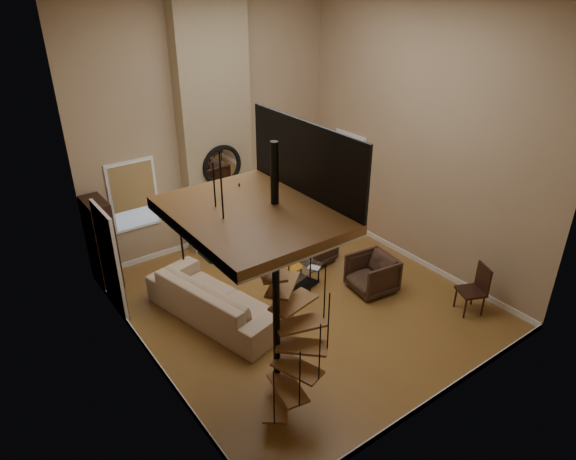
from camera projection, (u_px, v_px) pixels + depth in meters
ground at (300, 301)px, 9.97m from camera, size 6.00×6.50×0.01m
back_wall at (211, 126)px, 11.04m from camera, size 6.00×0.02×5.50m
front_wall at (460, 243)px, 6.37m from camera, size 6.00×0.02×5.50m
left_wall at (132, 213)px, 7.14m from camera, size 0.02×6.50×5.50m
right_wall at (420, 138)px, 10.27m from camera, size 0.02×6.50×5.50m
baseboard_back at (219, 236)px, 12.27m from camera, size 6.00×0.02×0.12m
baseboard_front at (431, 400)px, 7.61m from camera, size 6.00×0.02×0.12m
baseboard_left at (155, 361)px, 8.38m from camera, size 0.02×6.50×0.12m
baseboard_right at (406, 254)px, 11.50m from camera, size 0.02×6.50×0.12m
chimney_breast at (215, 128)px, 10.90m from camera, size 1.60×0.38×5.50m
hearth at (233, 248)px, 11.80m from camera, size 1.50×0.60×0.04m
firebox at (225, 223)px, 11.77m from camera, size 0.95×0.02×0.72m
mantel at (226, 201)px, 11.44m from camera, size 1.70×0.18×0.06m
mirror_frame at (222, 166)px, 11.11m from camera, size 0.94×0.10×0.94m
mirror_disc at (222, 166)px, 11.12m from camera, size 0.80×0.01×0.80m
vase_left at (202, 199)px, 11.11m from camera, size 0.24×0.24×0.25m
vase_right at (247, 188)px, 11.72m from camera, size 0.20×0.20×0.21m
window_back at (134, 195)px, 10.54m from camera, size 1.02×0.06×1.52m
window_right at (349, 163)px, 12.21m from camera, size 0.06×1.02×1.52m
entry_door at (111, 263)px, 9.23m from camera, size 0.10×1.05×2.16m
loft at (258, 208)px, 6.12m from camera, size 1.70×2.20×1.09m
spiral_stair at (277, 300)px, 6.93m from camera, size 1.47×1.47×4.06m
hutch at (102, 243)px, 10.10m from camera, size 0.39×0.82×1.83m
sofa at (216, 298)px, 9.37m from camera, size 1.74×2.99×0.82m
armchair_near at (317, 246)px, 11.21m from camera, size 0.83×0.81×0.69m
armchair_far at (375, 273)px, 10.22m from camera, size 0.94×0.92×0.77m
coffee_table at (295, 278)px, 10.18m from camera, size 1.29×0.90×0.44m
bowl at (294, 268)px, 10.12m from camera, size 0.34×0.34×0.09m
book at (314, 268)px, 10.18m from camera, size 0.27×0.29×0.02m
floor_lamp at (179, 221)px, 9.91m from camera, size 0.41×0.41×1.72m
accent_lamp at (282, 220)px, 12.58m from camera, size 0.15×0.15×0.54m
side_chair at (476, 287)px, 9.46m from camera, size 0.59×0.59×0.97m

